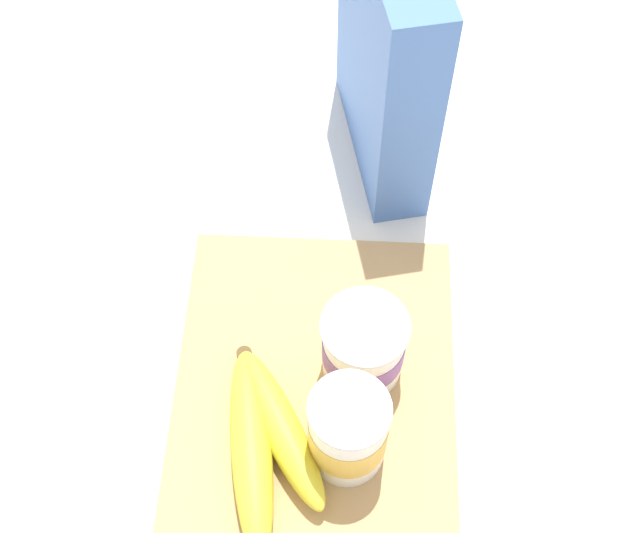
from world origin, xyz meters
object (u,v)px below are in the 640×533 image
object	(u,v)px
banana_bunch	(265,439)
yogurt_cup_front	(363,347)
cereal_box	(387,57)
cutting_board	(314,402)
yogurt_cup_back	(348,431)

from	to	relation	value
banana_bunch	yogurt_cup_front	bearing A→B (deg)	135.08
cereal_box	banana_bunch	bearing A→B (deg)	152.02
cutting_board	yogurt_cup_front	world-z (taller)	yogurt_cup_front
cutting_board	cereal_box	world-z (taller)	cereal_box
yogurt_cup_front	banana_bunch	xyz separation A→B (m)	(0.08, -0.08, -0.02)
cutting_board	banana_bunch	xyz separation A→B (m)	(0.05, -0.04, 0.03)
yogurt_cup_front	yogurt_cup_back	bearing A→B (deg)	-7.82
banana_bunch	yogurt_cup_back	bearing A→B (deg)	90.01
cereal_box	banana_bunch	world-z (taller)	cereal_box
cereal_box	banana_bunch	distance (m)	0.38
cutting_board	yogurt_cup_back	xyz separation A→B (m)	(0.05, 0.03, 0.06)
cereal_box	banana_bunch	xyz separation A→B (m)	(0.36, -0.10, -0.10)
yogurt_cup_back	cereal_box	bearing A→B (deg)	176.00
cutting_board	cereal_box	size ratio (longest dim) A/B	1.31
cutting_board	cereal_box	xyz separation A→B (m)	(-0.31, 0.06, 0.12)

